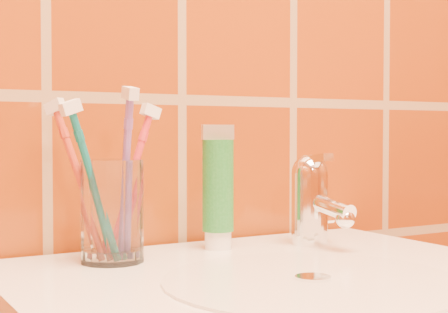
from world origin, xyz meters
TOP-DOWN VIEW (x-y plane):
  - glass_tumbler at (-0.14, 1.11)m, footprint 0.09×0.09m
  - toothpaste_tube at (0.01, 1.12)m, footprint 0.04×0.04m
  - faucet at (0.14, 1.09)m, footprint 0.05×0.11m
  - toothbrush_0 at (-0.11, 1.12)m, footprint 0.10×0.09m
  - toothbrush_1 at (-0.13, 1.09)m, footprint 0.03×0.09m
  - toothbrush_2 at (-0.16, 1.13)m, footprint 0.14×0.16m
  - toothbrush_3 at (-0.16, 1.09)m, footprint 0.10×0.09m

SIDE VIEW (x-z plane):
  - glass_tumbler at x=-0.14m, z-range 0.85..0.97m
  - faucet at x=0.14m, z-range 0.85..0.97m
  - toothpaste_tube at x=0.01m, z-range 0.85..1.00m
  - toothbrush_0 at x=-0.11m, z-range 0.85..1.03m
  - toothbrush_3 at x=-0.16m, z-range 0.85..1.04m
  - toothbrush_2 at x=-0.16m, z-range 0.84..1.05m
  - toothbrush_1 at x=-0.13m, z-range 0.84..1.05m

